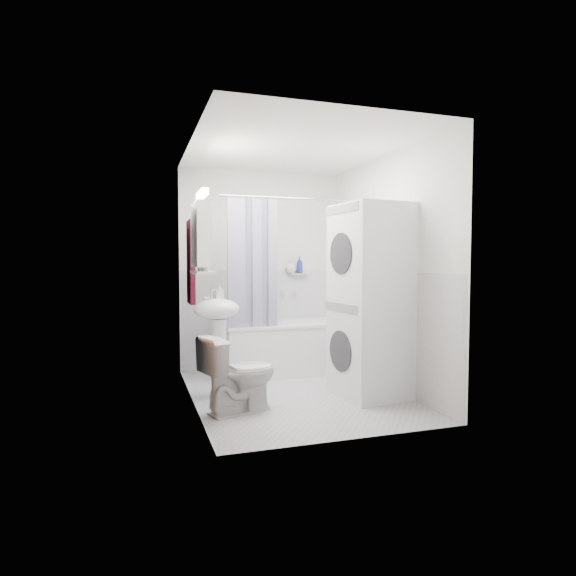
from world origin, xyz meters
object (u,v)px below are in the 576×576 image
object	(u,v)px
bathtub	(288,344)
washer_dryer	(372,301)
sink	(217,324)
toilet	(239,374)

from	to	relation	value
bathtub	washer_dryer	distance (m)	1.43
sink	bathtub	bearing A→B (deg)	39.75
bathtub	washer_dryer	world-z (taller)	washer_dryer
bathtub	sink	bearing A→B (deg)	-140.25
sink	toilet	world-z (taller)	sink
bathtub	sink	world-z (taller)	sink
bathtub	sink	size ratio (longest dim) A/B	1.49
sink	washer_dryer	distance (m)	1.51
bathtub	toilet	world-z (taller)	toilet
bathtub	sink	xyz separation A→B (m)	(-0.96, -0.80, 0.38)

